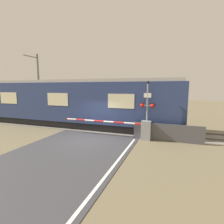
{
  "coord_description": "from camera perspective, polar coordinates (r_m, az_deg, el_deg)",
  "views": [
    {
      "loc": [
        5.06,
        -9.79,
        3.37
      ],
      "look_at": [
        0.89,
        1.82,
        1.61
      ],
      "focal_mm": 28.0,
      "sensor_mm": 36.0,
      "label": 1
    }
  ],
  "objects": [
    {
      "name": "ground_plane",
      "position": [
        11.53,
        -7.35,
        -8.96
      ],
      "size": [
        80.0,
        80.0,
        0.0
      ],
      "primitive_type": "plane",
      "color": "#6B6047"
    },
    {
      "name": "catenary_pole",
      "position": [
        20.41,
        -22.88,
        8.0
      ],
      "size": [
        0.2,
        1.9,
        6.82
      ],
      "color": "slate",
      "rests_on": "ground_plane"
    },
    {
      "name": "crossing_barrier",
      "position": [
        11.53,
        8.46,
        -5.4
      ],
      "size": [
        6.27,
        0.44,
        1.24
      ],
      "color": "gray",
      "rests_on": "ground_plane"
    },
    {
      "name": "track_bed",
      "position": [
        14.42,
        -1.38,
        -5.32
      ],
      "size": [
        36.0,
        3.2,
        0.13
      ],
      "color": "slate",
      "rests_on": "ground_plane"
    },
    {
      "name": "signal_post",
      "position": [
        11.38,
        11.44,
        1.7
      ],
      "size": [
        0.97,
        0.26,
        3.77
      ],
      "color": "gray",
      "rests_on": "ground_plane"
    },
    {
      "name": "train",
      "position": [
        15.82,
        -14.14,
        3.03
      ],
      "size": [
        19.17,
        2.9,
        3.99
      ],
      "color": "black",
      "rests_on": "ground_plane"
    },
    {
      "name": "roadside_fence",
      "position": [
        11.49,
        17.62,
        -6.49
      ],
      "size": [
        4.25,
        0.06,
        1.1
      ],
      "color": "#4C4C51",
      "rests_on": "ground_plane"
    }
  ]
}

